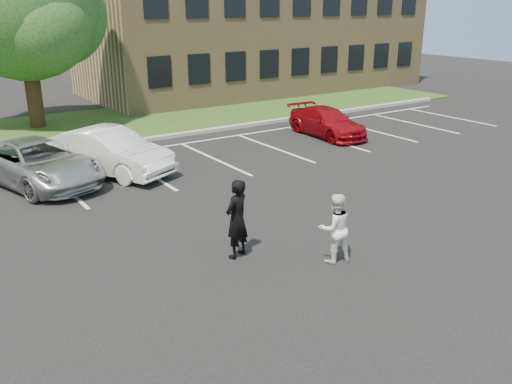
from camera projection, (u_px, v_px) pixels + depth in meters
The scene contains 11 objects.
ground_plane at pixel (280, 254), 12.67m from camera, with size 90.00×90.00×0.00m, color black.
curb at pixel (105, 145), 22.04m from camera, with size 40.00×0.30×0.15m, color gray.
grass_strip at pixel (76, 128), 25.18m from camera, with size 44.00×8.00×0.08m, color #2A481A.
stall_lines at pixel (169, 159), 20.42m from camera, with size 34.00×5.36×0.01m.
office_building at pixel (254, 25), 35.90m from camera, with size 22.40×10.40×8.30m.
tree at pixel (24, 8), 23.78m from camera, with size 7.80×7.20×8.80m.
man_black_suit at pixel (237, 219), 12.26m from camera, with size 0.68×0.45×1.86m, color black.
man_white_shirt at pixel (335, 228), 12.08m from camera, with size 0.79×0.61×1.62m, color white.
car_silver_minivan at pixel (37, 163), 17.33m from camera, with size 2.37×5.15×1.43m, color #A1A3A8.
car_white_sedan at pixel (109, 152), 18.40m from camera, with size 1.64×4.69×1.54m, color white.
car_red_compact at pixel (327, 122), 23.72m from camera, with size 1.71×4.20×1.22m, color maroon.
Camera 1 is at (-6.88, -9.21, 5.56)m, focal length 38.00 mm.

